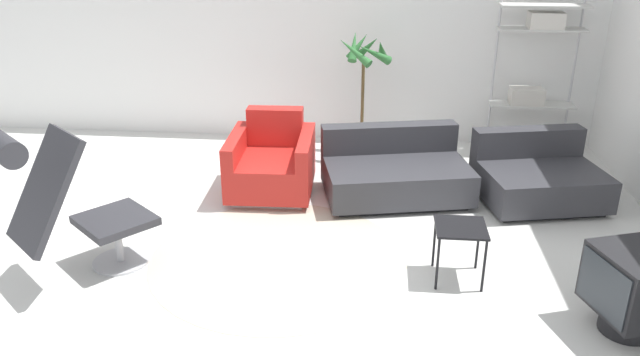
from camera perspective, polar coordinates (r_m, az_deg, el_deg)
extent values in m
plane|color=silver|center=(5.21, -2.03, -6.51)|extent=(12.00, 12.00, 0.00)
cube|color=white|center=(7.50, 0.76, 13.98)|extent=(12.00, 0.06, 2.80)
cylinder|color=#BCB29E|center=(5.08, -3.84, -7.32)|extent=(2.07, 2.07, 0.01)
cylinder|color=#BCBCC1|center=(5.26, -17.72, -7.25)|extent=(0.62, 0.62, 0.02)
cylinder|color=#BCBCC1|center=(5.18, -17.94, -5.65)|extent=(0.06, 0.06, 0.31)
cube|color=#2D2D33|center=(5.10, -18.20, -3.69)|extent=(0.73, 0.73, 0.06)
cube|color=#2D2D33|center=(4.78, -23.85, -0.99)|extent=(0.71, 0.71, 0.77)
cylinder|color=#2D2D33|center=(4.60, -27.13, 2.53)|extent=(0.47, 0.44, 0.18)
cube|color=silver|center=(6.24, -4.40, -1.10)|extent=(0.68, 0.76, 0.06)
cube|color=red|center=(6.16, -4.46, 0.56)|extent=(0.59, 0.92, 0.33)
cube|color=red|center=(6.38, -4.10, 4.76)|extent=(0.57, 0.20, 0.38)
cube|color=red|center=(6.08, -1.30, 1.40)|extent=(0.15, 0.91, 0.54)
cube|color=red|center=(6.18, -7.62, 1.54)|extent=(0.15, 0.91, 0.54)
cube|color=black|center=(6.17, 6.87, -1.52)|extent=(1.36, 1.01, 0.05)
cube|color=#333338|center=(6.10, 6.95, 0.01)|extent=(1.53, 1.17, 0.31)
cube|color=#333338|center=(6.31, 6.34, 3.69)|extent=(1.38, 0.49, 0.28)
cube|color=black|center=(6.37, 19.22, -1.90)|extent=(1.12, 0.96, 0.05)
cube|color=#333338|center=(6.30, 19.43, -0.42)|extent=(1.26, 1.11, 0.31)
cube|color=#333338|center=(6.49, 18.47, 3.16)|extent=(1.11, 0.43, 0.28)
cube|color=black|center=(4.72, 12.76, -4.42)|extent=(0.37, 0.37, 0.02)
cylinder|color=black|center=(4.66, 10.70, -7.73)|extent=(0.02, 0.02, 0.43)
cylinder|color=black|center=(4.70, 14.78, -7.81)|extent=(0.02, 0.02, 0.43)
cylinder|color=black|center=(4.95, 10.41, -5.78)|extent=(0.02, 0.02, 0.43)
cylinder|color=black|center=(4.99, 14.24, -5.87)|extent=(0.02, 0.02, 0.43)
cylinder|color=black|center=(4.70, 26.23, -11.59)|extent=(0.35, 0.35, 0.16)
cube|color=black|center=(4.55, 26.87, -8.54)|extent=(0.60, 0.64, 0.42)
cube|color=#282D33|center=(4.41, 24.47, -9.08)|extent=(0.16, 0.44, 0.36)
cylinder|color=#333338|center=(7.25, 3.80, 3.13)|extent=(0.28, 0.28, 0.23)
cylinder|color=#382819|center=(7.22, 3.82, 3.91)|extent=(0.26, 0.26, 0.02)
cylinder|color=brown|center=(7.08, 3.91, 7.33)|extent=(0.04, 0.04, 0.87)
cone|color=#2D6B33|center=(6.94, 5.63, 11.63)|extent=(0.14, 0.44, 0.32)
cone|color=#2D6B33|center=(7.06, 4.36, 11.83)|extent=(0.31, 0.19, 0.29)
cone|color=#2D6B33|center=(7.05, 3.52, 11.93)|extent=(0.30, 0.25, 0.31)
cone|color=#2D6B33|center=(6.97, 3.11, 11.94)|extent=(0.13, 0.31, 0.34)
cone|color=#2D6B33|center=(6.80, 3.18, 11.44)|extent=(0.42, 0.30, 0.31)
cone|color=#2D6B33|center=(6.80, 4.96, 11.29)|extent=(0.41, 0.33, 0.29)
cylinder|color=#BCBCC1|center=(7.47, 15.69, 10.01)|extent=(0.03, 0.03, 2.00)
cylinder|color=#BCBCC1|center=(7.68, 22.23, 9.49)|extent=(0.03, 0.03, 2.00)
cube|color=silver|center=(7.55, 18.78, 6.37)|extent=(0.94, 0.28, 0.02)
cube|color=silver|center=(7.37, 19.62, 12.70)|extent=(0.94, 0.28, 0.02)
cube|color=silver|center=(7.34, 19.89, 14.61)|extent=(0.94, 0.28, 0.02)
cube|color=beige|center=(7.50, 18.35, 7.14)|extent=(0.37, 0.24, 0.18)
cube|color=silver|center=(7.36, 19.95, 13.42)|extent=(0.36, 0.24, 0.17)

